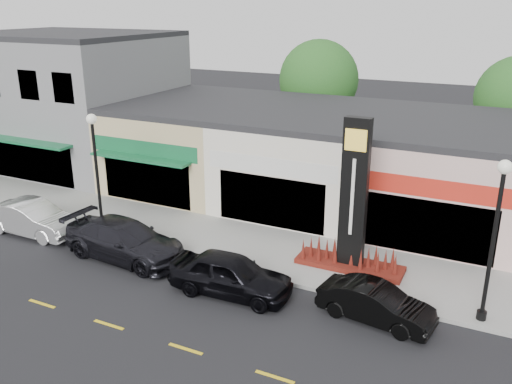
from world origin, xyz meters
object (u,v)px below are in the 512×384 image
Objects in this scene: pylon_sign at (352,217)px; car_black_sedan at (231,274)px; car_white_van at (32,218)px; car_black_conv at (376,303)px; lamp_west_near at (96,163)px; car_dark_sedan at (125,240)px; lamp_east_near at (496,226)px.

pylon_sign reaches higher than car_black_sedan.
pylon_sign is 1.32× the size of car_black_sedan.
car_white_van is 15.85m from car_black_conv.
lamp_west_near is 0.91× the size of pylon_sign.
car_dark_sedan is at bearing -91.66° from car_white_van.
car_black_conv is at bearing -156.74° from lamp_east_near.
pylon_sign reaches higher than lamp_west_near.
car_white_van is at bearing 97.53° from car_black_conv.
car_black_sedan reaches higher than car_black_conv.
pylon_sign is 9.29m from car_dark_sedan.
car_white_van is 1.02× the size of car_black_sedan.
car_black_conv is at bearing -6.13° from lamp_west_near.
car_black_conv is (5.16, 0.55, -0.14)m from car_black_sedan.
car_black_conv is (10.48, -0.09, -0.16)m from car_dark_sedan.
car_dark_sedan is at bearing 97.79° from car_black_conv.
car_white_van is (-14.05, -2.86, -1.51)m from pylon_sign.
car_black_conv is (1.80, -3.07, -1.64)m from pylon_sign.
lamp_east_near is at bearing -58.43° from car_black_conv.
car_black_conv is at bearing -86.31° from car_black_sedan.
car_black_sedan is at bearing -93.15° from car_dark_sedan.
pylon_sign is 14.41m from car_white_van.
pylon_sign is at bearing -67.26° from car_dark_sedan.
pylon_sign is 1.29× the size of car_white_van.
car_black_sedan is at bearing -14.16° from lamp_west_near.
car_black_sedan is (5.32, -0.65, -0.02)m from car_dark_sedan.
car_dark_sedan is 10.48m from car_black_conv.
lamp_east_near is 1.00× the size of car_dark_sedan.
pylon_sign is 1.09× the size of car_dark_sedan.
lamp_east_near reaches higher than car_black_conv.
lamp_west_near is 1.00× the size of car_dark_sedan.
car_white_van is at bearing -159.15° from lamp_west_near.
car_dark_sedan is (-8.68, -2.98, -1.48)m from pylon_sign.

